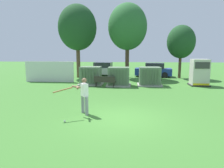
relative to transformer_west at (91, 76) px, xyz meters
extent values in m
plane|color=#3D752D|center=(3.10, -9.15, -0.79)|extent=(96.00, 96.00, 0.00)
cube|color=silver|center=(-4.34, 1.35, 0.21)|extent=(4.80, 0.12, 2.00)
cube|color=#9E9B93|center=(0.00, 0.01, -0.73)|extent=(2.10, 1.70, 0.12)
cube|color=#607A5B|center=(0.00, 0.01, 0.08)|extent=(1.80, 1.40, 1.50)
cube|color=#52684E|center=(-0.64, -0.75, 0.08)|extent=(0.06, 0.12, 1.27)
cube|color=#52684E|center=(-0.38, -0.75, 0.08)|extent=(0.06, 0.12, 1.27)
cube|color=#52684E|center=(-0.13, -0.75, 0.08)|extent=(0.06, 0.12, 1.27)
cube|color=#52684E|center=(0.13, -0.75, 0.08)|extent=(0.06, 0.12, 1.27)
cube|color=#52684E|center=(0.38, -0.75, 0.08)|extent=(0.06, 0.12, 1.27)
cube|color=#52684E|center=(0.64, -0.75, 0.08)|extent=(0.06, 0.12, 1.27)
cube|color=#9E9B93|center=(2.53, -0.38, -0.73)|extent=(2.10, 1.70, 0.12)
cube|color=#607A5B|center=(2.53, -0.38, 0.08)|extent=(1.80, 1.40, 1.50)
cube|color=#52684E|center=(1.89, -1.14, 0.08)|extent=(0.06, 0.12, 1.27)
cube|color=#52684E|center=(2.14, -1.14, 0.08)|extent=(0.06, 0.12, 1.27)
cube|color=#52684E|center=(2.40, -1.14, 0.08)|extent=(0.06, 0.12, 1.27)
cube|color=#52684E|center=(2.65, -1.14, 0.08)|extent=(0.06, 0.12, 1.27)
cube|color=#52684E|center=(2.91, -1.14, 0.08)|extent=(0.06, 0.12, 1.27)
cube|color=#52684E|center=(3.16, -1.14, 0.08)|extent=(0.06, 0.12, 1.27)
cube|color=#9E9B93|center=(5.20, 0.00, -0.73)|extent=(2.10, 1.70, 0.12)
cube|color=#607A5B|center=(5.20, 0.00, 0.08)|extent=(1.80, 1.40, 1.50)
cube|color=#52684E|center=(4.57, -0.76, 0.08)|extent=(0.06, 0.12, 1.27)
cube|color=#52684E|center=(4.82, -0.76, 0.08)|extent=(0.06, 0.12, 1.27)
cube|color=#52684E|center=(5.08, -0.76, 0.08)|extent=(0.06, 0.12, 1.27)
cube|color=#52684E|center=(5.33, -0.76, 0.08)|extent=(0.06, 0.12, 1.27)
cube|color=#52684E|center=(5.59, -0.76, 0.08)|extent=(0.06, 0.12, 1.27)
cube|color=#52684E|center=(5.84, -0.76, 0.08)|extent=(0.06, 0.12, 1.27)
cube|color=#262626|center=(9.50, 0.35, -0.74)|extent=(1.60, 1.40, 0.10)
cube|color=beige|center=(9.50, 0.35, 0.41)|extent=(1.40, 1.20, 2.20)
cube|color=#383838|center=(9.50, -0.27, 1.02)|extent=(1.19, 0.04, 0.55)
cube|color=yellow|center=(9.50, -0.27, -0.59)|extent=(1.33, 0.04, 0.16)
cube|color=#2D2823|center=(1.40, -1.15, -0.34)|extent=(1.84, 0.64, 0.05)
cube|color=#2D2823|center=(1.38, -1.33, -0.09)|extent=(1.79, 0.28, 0.44)
cylinder|color=#2D2823|center=(0.66, -0.91, -0.58)|extent=(0.06, 0.06, 0.42)
cylinder|color=#2D2823|center=(2.18, -1.12, -0.58)|extent=(0.06, 0.06, 0.42)
cylinder|color=#2D2823|center=(0.62, -1.19, -0.58)|extent=(0.06, 0.06, 0.42)
cylinder|color=#2D2823|center=(2.14, -1.40, -0.58)|extent=(0.06, 0.06, 0.42)
cylinder|color=gray|center=(1.48, -8.79, -0.35)|extent=(0.16, 0.16, 0.88)
cylinder|color=gray|center=(1.21, -8.40, -0.35)|extent=(0.16, 0.16, 0.88)
cube|color=white|center=(1.34, -8.59, 0.39)|extent=(0.43, 0.47, 0.60)
sphere|color=brown|center=(1.34, -8.59, 0.84)|extent=(0.23, 0.23, 0.23)
cylinder|color=brown|center=(1.09, -8.88, 0.55)|extent=(0.23, 0.55, 0.09)
cylinder|color=brown|center=(0.98, -8.73, 0.55)|extent=(0.49, 0.39, 0.09)
cylinder|color=#A5723F|center=(0.48, -9.20, 0.48)|extent=(0.73, 0.54, 0.21)
sphere|color=#A5723F|center=(0.83, -8.95, 0.55)|extent=(0.08, 0.08, 0.08)
sphere|color=white|center=(0.74, -9.81, -0.74)|extent=(0.09, 0.09, 0.09)
cylinder|color=brown|center=(-2.37, 4.95, 0.93)|extent=(0.42, 0.42, 3.43)
ellipsoid|color=#1E4723|center=(-2.37, 4.95, 4.78)|extent=(4.22, 4.22, 5.02)
cylinder|color=#4C3828|center=(3.15, 5.34, 0.95)|extent=(0.43, 0.43, 3.48)
ellipsoid|color=#2D6633|center=(3.15, 5.34, 4.85)|extent=(4.28, 4.28, 5.08)
cylinder|color=#4C3828|center=(9.01, 5.41, 0.44)|extent=(0.30, 0.30, 2.46)
ellipsoid|color=#1E4723|center=(9.01, 5.41, 3.20)|extent=(3.03, 3.03, 3.60)
cube|color=#B2B2B7|center=(0.02, 7.20, -0.21)|extent=(4.35, 2.11, 0.80)
cube|color=#262B33|center=(0.17, 7.19, 0.51)|extent=(2.25, 1.76, 0.64)
cylinder|color=black|center=(-1.36, 6.49, -0.47)|extent=(0.66, 0.28, 0.64)
cylinder|color=black|center=(-1.19, 8.18, -0.47)|extent=(0.66, 0.28, 0.64)
cylinder|color=black|center=(1.23, 6.23, -0.47)|extent=(0.66, 0.28, 0.64)
cylinder|color=black|center=(1.40, 7.92, -0.47)|extent=(0.66, 0.28, 0.64)
cube|color=navy|center=(6.22, 6.45, -0.21)|extent=(4.35, 2.13, 0.80)
cube|color=#262B33|center=(6.37, 6.43, 0.51)|extent=(2.25, 1.77, 0.64)
cylinder|color=black|center=(4.84, 5.74, -0.47)|extent=(0.66, 0.29, 0.64)
cylinder|color=black|center=(5.01, 7.43, -0.47)|extent=(0.66, 0.29, 0.64)
cylinder|color=black|center=(7.43, 5.47, -0.47)|extent=(0.66, 0.29, 0.64)
cylinder|color=black|center=(7.60, 7.16, -0.47)|extent=(0.66, 0.29, 0.64)
camera|label=1|loc=(3.46, -17.91, 2.19)|focal=32.79mm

